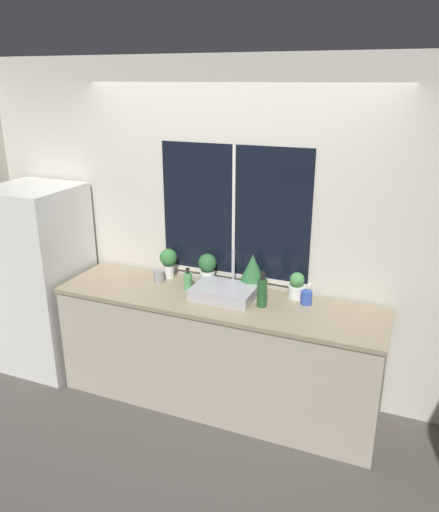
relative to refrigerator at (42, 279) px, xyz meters
name	(u,v)px	position (x,y,z in m)	size (l,w,h in m)	color
ground_plane	(201,423)	(1.68, -0.30, -0.84)	(14.00, 14.00, 0.00)	#4C4742
wall_back	(235,232)	(1.68, 0.41, 0.52)	(8.00, 0.09, 2.70)	beige
wall_left	(66,190)	(-0.63, 1.20, 0.51)	(0.06, 7.00, 2.70)	beige
counter	(217,351)	(1.68, 0.02, -0.37)	(2.57, 0.67, 0.93)	#B2A893
refrigerator	(42,279)	(0.00, 0.00, 0.00)	(0.70, 0.72, 1.67)	silver
sink	(224,292)	(1.73, 0.07, 0.14)	(0.47, 0.39, 0.33)	#ADADB2
potted_plant_far_left	(168,260)	(1.14, 0.28, 0.24)	(0.15, 0.15, 0.25)	white
potted_plant_center_left	(207,268)	(1.50, 0.28, 0.23)	(0.15, 0.15, 0.25)	white
potted_plant_center_right	(253,270)	(1.88, 0.28, 0.27)	(0.20, 0.20, 0.30)	white
potted_plant_far_right	(297,286)	(2.24, 0.28, 0.19)	(0.13, 0.13, 0.20)	white
soap_bottle	(188,281)	(1.41, 0.09, 0.17)	(0.07, 0.07, 0.18)	#519E5B
bottle_tall	(262,292)	(2.04, 0.02, 0.21)	(0.07, 0.07, 0.27)	#235128
mug_blue	(306,298)	(2.34, 0.19, 0.14)	(0.09, 0.09, 0.10)	#3351AD
mug_grey	(159,276)	(1.11, 0.16, 0.14)	(0.09, 0.09, 0.10)	gray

